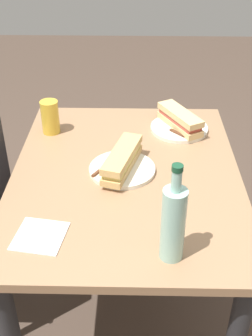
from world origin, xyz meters
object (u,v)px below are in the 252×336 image
at_px(plate_near, 122,169).
at_px(baguette_sandwich_near, 122,159).
at_px(knife_near, 106,166).
at_px(baguette_sandwich_far, 180,119).
at_px(plate_far, 179,128).
at_px(knife_far, 171,130).
at_px(beer_glass, 50,117).
at_px(water_bottle, 173,223).
at_px(dining_table, 126,200).

height_order(plate_near, baguette_sandwich_near, baguette_sandwich_near).
height_order(knife_near, baguette_sandwich_far, baguette_sandwich_far).
bearing_deg(plate_far, plate_near, 143.75).
bearing_deg(baguette_sandwich_far, plate_near, 143.75).
distance_m(knife_near, knife_far, 0.36).
bearing_deg(beer_glass, knife_near, -138.87).
bearing_deg(baguette_sandwich_near, plate_far, -36.25).
height_order(baguette_sandwich_far, water_bottle, water_bottle).
distance_m(plate_far, beer_glass, 0.52).
bearing_deg(plate_far, baguette_sandwich_near, 143.75).
relative_size(baguette_sandwich_near, water_bottle, 0.91).
xyz_separation_m(knife_near, knife_far, (0.27, -0.24, 0.00)).
relative_size(plate_far, baguette_sandwich_far, 0.97).
xyz_separation_m(baguette_sandwich_near, plate_far, (0.31, -0.22, -0.04)).
xyz_separation_m(dining_table, baguette_sandwich_far, (0.32, -0.21, 0.17)).
relative_size(dining_table, baguette_sandwich_far, 4.28).
bearing_deg(knife_near, baguette_sandwich_near, -95.42).
bearing_deg(beer_glass, baguette_sandwich_near, -133.36).
bearing_deg(knife_far, plate_near, 145.57).
xyz_separation_m(knife_far, beer_glass, (0.01, 0.48, 0.05)).
relative_size(baguette_sandwich_near, knife_far, 1.94).
xyz_separation_m(knife_near, water_bottle, (-0.41, -0.20, 0.10)).
distance_m(dining_table, beer_glass, 0.46).
distance_m(dining_table, knife_far, 0.36).
xyz_separation_m(dining_table, plate_near, (0.01, 0.01, 0.13)).
relative_size(knife_near, plate_far, 0.68).
bearing_deg(knife_far, beer_glass, 89.25).
relative_size(plate_far, knife_far, 1.68).
distance_m(baguette_sandwich_near, knife_far, 0.33).
height_order(plate_near, plate_far, same).
bearing_deg(water_bottle, knife_near, 25.90).
relative_size(plate_near, knife_far, 1.68).
xyz_separation_m(baguette_sandwich_near, water_bottle, (-0.41, -0.14, 0.07)).
relative_size(knife_near, beer_glass, 1.17).
bearing_deg(water_bottle, beer_glass, 32.62).
relative_size(dining_table, plate_far, 4.39).
bearing_deg(baguette_sandwich_near, beer_glass, 46.64).
xyz_separation_m(plate_near, baguette_sandwich_far, (0.31, -0.22, 0.04)).
distance_m(dining_table, baguette_sandwich_far, 0.42).
distance_m(baguette_sandwich_far, water_bottle, 0.72).
bearing_deg(plate_far, knife_far, 131.81).
relative_size(plate_near, plate_far, 1.00).
bearing_deg(knife_far, plate_far, -48.19).
bearing_deg(beer_glass, plate_near, -133.36).
height_order(knife_far, beer_glass, beer_glass).
distance_m(baguette_sandwich_near, plate_far, 0.38).
xyz_separation_m(plate_far, baguette_sandwich_far, (0.00, -0.00, 0.04)).
bearing_deg(dining_table, plate_far, -33.71).
bearing_deg(plate_near, baguette_sandwich_near, 128.66).
xyz_separation_m(dining_table, knife_far, (0.28, -0.17, 0.14)).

